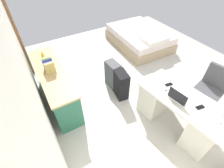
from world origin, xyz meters
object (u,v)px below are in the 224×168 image
Objects in this scene: credenza at (56,86)px; desk_lamp at (224,108)px; cell_phone_near_laptop at (200,107)px; bed at (139,38)px; desk at (178,111)px; office_chair at (208,92)px; suitcase_spare_grey at (113,75)px; figurine_small at (42,54)px; cell_phone_by_mouse at (169,84)px; laptop at (179,97)px; suitcase_black at (121,85)px; computer_mouse at (166,89)px.

desk_lamp reaches higher than credenza.
bed is at bearing -11.77° from cell_phone_near_laptop.
desk is 0.79m from desk_lamp.
suitcase_spare_grey is (1.48, 1.25, -0.11)m from office_chair.
office_chair reaches higher than figurine_small.
cell_phone_by_mouse is 2.56m from figurine_small.
suitcase_spare_grey is 1.30m from cell_phone_by_mouse.
laptop reaches higher than figurine_small.
cell_phone_by_mouse is (-1.36, -1.67, 0.34)m from credenza.
office_chair is 1.69m from suitcase_black.
cell_phone_near_laptop is at bearing -166.34° from desk.
suitcase_spare_grey is (0.38, -0.02, -0.00)m from suitcase_black.
desk is at bearing 23.55° from cell_phone_near_laptop.
cell_phone_by_mouse is (-2.32, 1.21, 0.48)m from bed.
bed is 2.03m from suitcase_spare_grey.
office_chair is 9.40× the size of computer_mouse.
desk is 4.50× the size of laptop.
figurine_small reaches higher than cell_phone_near_laptop.
credenza is at bearing 50.94° from cell_phone_near_laptop.
suitcase_black is 1.84m from desk_lamp.
computer_mouse is at bearing 127.18° from cell_phone_by_mouse.
cell_phone_by_mouse is (0.34, 0.81, 0.31)m from office_chair.
office_chair is at bearing -88.59° from desk.
figurine_small reaches higher than suitcase_black.
desk is at bearing -169.54° from computer_mouse.
laptop is 0.35m from cell_phone_by_mouse.
suitcase_spare_grey is 1.32m from computer_mouse.
desk is 2.42× the size of suitcase_black.
cell_phone_by_mouse reaches higher than suitcase_spare_grey.
office_chair is at bearing -90.81° from laptop.
computer_mouse reaches higher than cell_phone_by_mouse.
suitcase_black is at bearing 21.77° from desk.
computer_mouse is (0.26, -0.01, -0.03)m from laptop.
bed is 14.35× the size of cell_phone_near_laptop.
cell_phone_near_laptop reaches higher than bed.
laptop is 0.27m from computer_mouse.
laptop is (-2.64, 1.33, 0.53)m from bed.
credenza is 18.00× the size of computer_mouse.
suitcase_spare_grey is at bearing 7.50° from computer_mouse.
laptop is at bearing 18.44° from desk_lamp.
cell_phone_near_laptop is (-0.55, -0.16, -0.01)m from computer_mouse.
suitcase_black is 1.00× the size of suitcase_spare_grey.
figurine_small reaches higher than cell_phone_by_mouse.
computer_mouse reaches higher than suitcase_spare_grey.
bed is 3.12× the size of suitcase_spare_grey.
office_chair is at bearing -60.35° from cell_phone_near_laptop.
computer_mouse is 0.74× the size of cell_phone_by_mouse.
desk is at bearing -149.23° from suitcase_black.
cell_phone_near_laptop is at bearing -171.69° from computer_mouse.
desk_lamp is at bearing -169.21° from suitcase_spare_grey.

